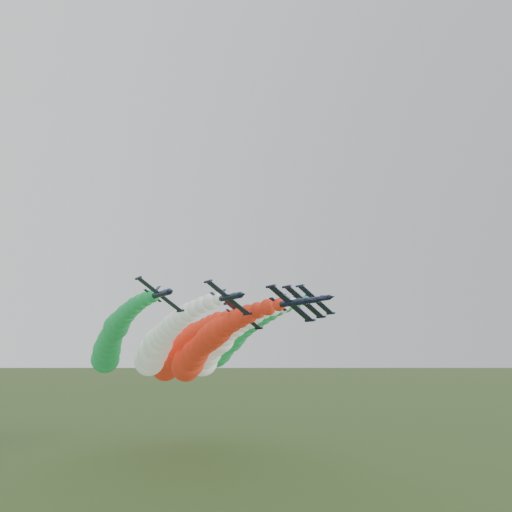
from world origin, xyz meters
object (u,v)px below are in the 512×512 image
Objects in this scene: jet_inner_left at (159,345)px; jet_outer_left at (111,342)px; jet_lead at (201,350)px; jet_inner_right at (216,346)px; jet_trail at (176,353)px; jet_outer_right at (233,340)px.

jet_inner_left is 1.00× the size of jet_outer_left.
jet_lead is 13.68m from jet_inner_right.
jet_trail is at bearing 14.73° from jet_outer_left.
jet_inner_right is at bearing -8.53° from jet_inner_left.
jet_inner_right is 1.00× the size of jet_trail.
jet_lead is 0.99× the size of jet_trail.
jet_trail is at bearing 150.99° from jet_outer_right.
jet_inner_right is (17.13, -2.57, -0.24)m from jet_inner_left.
jet_inner_right reaches higher than jet_trail.
jet_inner_left is 1.00× the size of jet_inner_right.
jet_inner_left is (-7.44, 12.15, 1.40)m from jet_lead.
jet_lead is at bearing -58.54° from jet_inner_left.
jet_outer_right is 18.43m from jet_trail.
jet_lead is 14.32m from jet_inner_left.
jet_inner_left is 13.38m from jet_outer_left.
jet_outer_left is at bearing 175.63° from jet_outer_right.
jet_inner_right is 1.01× the size of jet_outer_right.
jet_outer_left is (-12.13, 5.58, 0.84)m from jet_inner_left.
jet_outer_right is at bearing -29.01° from jet_trail.
jet_outer_right is (25.67, 2.69, 1.97)m from jet_inner_left.
jet_trail is (2.54, 23.55, -0.84)m from jet_lead.
jet_lead is 1.00× the size of jet_outer_left.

